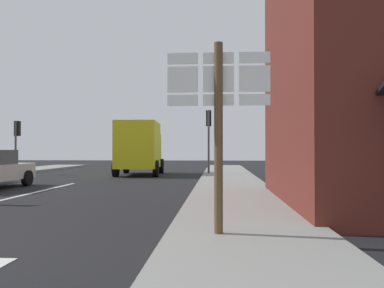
{
  "coord_description": "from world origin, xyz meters",
  "views": [
    {
      "loc": [
        6.3,
        -5.2,
        1.48
      ],
      "look_at": [
        5.1,
        13.13,
        1.74
      ],
      "focal_mm": 37.72,
      "sensor_mm": 36.0,
      "label": 1
    }
  ],
  "objects_px": {
    "traffic_light_far_left": "(17,135)",
    "traffic_light_far_right": "(209,127)",
    "delivery_truck": "(140,147)",
    "route_sign_post": "(218,117)"
  },
  "relations": [
    {
      "from": "route_sign_post",
      "to": "traffic_light_far_left",
      "type": "distance_m",
      "value": 20.76
    },
    {
      "from": "traffic_light_far_left",
      "to": "traffic_light_far_right",
      "type": "distance_m",
      "value": 11.51
    },
    {
      "from": "delivery_truck",
      "to": "route_sign_post",
      "type": "bearing_deg",
      "value": -74.67
    },
    {
      "from": "traffic_light_far_right",
      "to": "route_sign_post",
      "type": "bearing_deg",
      "value": -88.08
    },
    {
      "from": "traffic_light_far_left",
      "to": "route_sign_post",
      "type": "bearing_deg",
      "value": -54.49
    },
    {
      "from": "delivery_truck",
      "to": "traffic_light_far_left",
      "type": "bearing_deg",
      "value": 178.67
    },
    {
      "from": "route_sign_post",
      "to": "traffic_light_far_left",
      "type": "bearing_deg",
      "value": 125.51
    },
    {
      "from": "delivery_truck",
      "to": "traffic_light_far_left",
      "type": "height_order",
      "value": "traffic_light_far_left"
    },
    {
      "from": "route_sign_post",
      "to": "delivery_truck",
      "type": "bearing_deg",
      "value": 105.33
    },
    {
      "from": "traffic_light_far_left",
      "to": "delivery_truck",
      "type": "bearing_deg",
      "value": -1.33
    }
  ]
}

